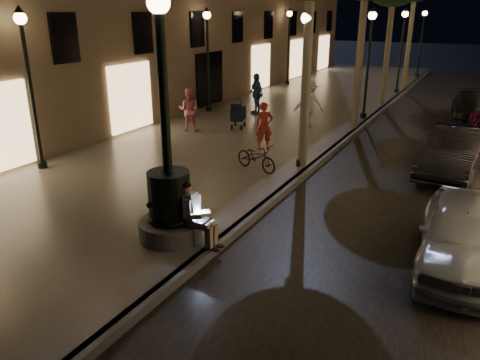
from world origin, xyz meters
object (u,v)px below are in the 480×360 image
Objects in this scene: lamp_curb_d at (422,34)px; lamp_curb_c at (402,40)px; fountain_lamppost at (169,194)px; lamp_left_c at (289,37)px; pedestrian_red at (264,126)px; bicycle at (256,157)px; pedestrian_pink at (189,110)px; car_rear at (471,106)px; pedestrian_white at (309,104)px; lamp_curb_b at (369,49)px; stroller at (238,114)px; car_second at (455,152)px; seated_man_laptop at (194,212)px; car_front at (464,235)px; pedestrian_blue at (256,94)px; lamp_left_b at (208,47)px; lamp_left_a at (28,69)px; lamp_curb_a at (305,68)px.

lamp_curb_c is at bearing -90.00° from lamp_curb_d.
lamp_left_c is at bearing 106.22° from fountain_lamppost.
pedestrian_red is 1.05× the size of bicycle.
pedestrian_pink is at bearing 73.53° from bicycle.
pedestrian_white is (-5.98, -5.79, 0.54)m from car_rear.
lamp_curb_b is at bearing -48.41° from lamp_left_c.
car_second reaches higher than stroller.
seated_man_laptop is at bearing -112.84° from car_second.
car_front is (4.95, -12.02, -2.54)m from lamp_curb_b.
fountain_lamppost reaches higher than car_second.
fountain_lamppost is 13.14m from pedestrian_blue.
lamp_curb_c reaches higher than stroller.
lamp_left_b reaches higher than car_second.
lamp_left_a is at bearing -171.99° from pedestrian_red.
car_front is 6.13m from car_second.
lamp_curb_a reaches higher than car_rear.
lamp_left_c is at bearing 87.32° from stroller.
lamp_curb_a is at bearing 83.35° from fountain_lamppost.
lamp_left_a is 1.00× the size of lamp_left_c.
fountain_lamppost is 2.74× the size of pedestrian_blue.
lamp_curb_d reaches higher than pedestrian_white.
seated_man_laptop is 0.29× the size of lamp_curb_b.
stroller is (-4.11, -12.53, -2.43)m from lamp_curb_c.
car_second is (4.30, -13.92, -2.52)m from lamp_curb_c.
lamp_curb_b is at bearing 109.24° from car_front.
pedestrian_red is 6.10m from pedestrian_blue.
lamp_curb_a reaches higher than seated_man_laptop.
car_front reaches higher than bicycle.
car_rear is at bearing 25.75° from stroller.
lamp_left_a is 12.31m from car_front.
fountain_lamppost is at bearing -86.26° from stroller.
lamp_curb_c is at bearing 14.91° from bicycle.
lamp_curb_a and lamp_curb_d have the same top height.
lamp_curb_a is 1.11× the size of car_second.
car_rear is 8.34m from pedestrian_white.
pedestrian_blue is at bearing -105.23° from lamp_curb_d.
pedestrian_pink is at bearing -174.82° from car_second.
lamp_curb_a is 5.40m from car_second.
lamp_curb_d is 3.97× the size of stroller.
fountain_lamppost is 1.08× the size of lamp_curb_c.
lamp_curb_c is at bearing 54.63° from lamp_left_b.
car_front is (12.05, -0.02, -2.54)m from lamp_left_a.
lamp_curb_d is at bearing 96.87° from car_front.
car_second is (8.41, -1.39, -0.09)m from stroller.
lamp_left_c is 2.52× the size of pedestrian_white.
fountain_lamppost reaches higher than seated_man_laptop.
lamp_curb_b reaches higher than pedestrian_pink.
car_front reaches higher than car_rear.
fountain_lamppost reaches higher than pedestrian_red.
lamp_curb_b is 2.52× the size of pedestrian_white.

